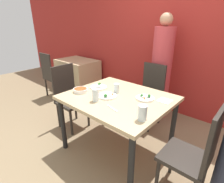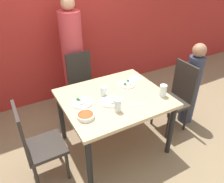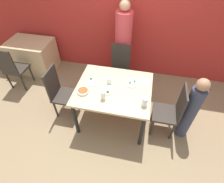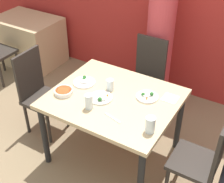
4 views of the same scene
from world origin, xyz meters
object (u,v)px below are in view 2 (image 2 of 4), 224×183
chair_adult_spot (83,84)px  person_child (191,87)px  person_adult (73,59)px  chair_child_spot (176,96)px  glass_water_tall (104,91)px  bowl_curry (86,116)px  plate_rice_adult (82,102)px

chair_adult_spot → person_child: bearing=-36.2°
chair_adult_spot → person_adult: person_adult is taller
chair_child_spot → person_child: (0.27, -0.00, 0.07)m
glass_water_tall → person_child: bearing=-6.9°
person_child → bowl_curry: 1.67m
bowl_curry → plate_rice_adult: bearing=76.3°
chair_child_spot → bowl_curry: (-1.39, -0.13, 0.27)m
person_child → plate_rice_adult: bearing=175.4°
person_adult → bowl_curry: size_ratio=9.47×
chair_adult_spot → person_adult: (-0.00, 0.33, 0.28)m
plate_rice_adult → glass_water_tall: glass_water_tall is taller
chair_adult_spot → chair_child_spot: size_ratio=1.00×
person_child → glass_water_tall: person_child is taller
person_child → plate_rice_adult: size_ratio=5.39×
person_child → plate_rice_adult: (-1.59, 0.13, 0.19)m
person_adult → person_child: person_adult is taller
plate_rice_adult → glass_water_tall: 0.29m
chair_child_spot → bowl_curry: size_ratio=5.43×
person_adult → plate_rice_adult: size_ratio=7.56×
chair_adult_spot → glass_water_tall: size_ratio=8.48×
bowl_curry → glass_water_tall: 0.45m
chair_child_spot → person_adult: bearing=-141.5°
chair_child_spot → plate_rice_adult: 1.36m
chair_child_spot → glass_water_tall: chair_child_spot is taller
bowl_curry → chair_child_spot: bearing=5.2°
glass_water_tall → chair_adult_spot: bearing=87.3°
bowl_curry → person_adult: bearing=74.4°
person_adult → glass_water_tall: (-0.04, -1.10, 0.02)m
chair_adult_spot → chair_child_spot: same height
chair_child_spot → person_child: bearing=90.0°
person_child → chair_child_spot: bearing=180.0°
chair_adult_spot → glass_water_tall: chair_adult_spot is taller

